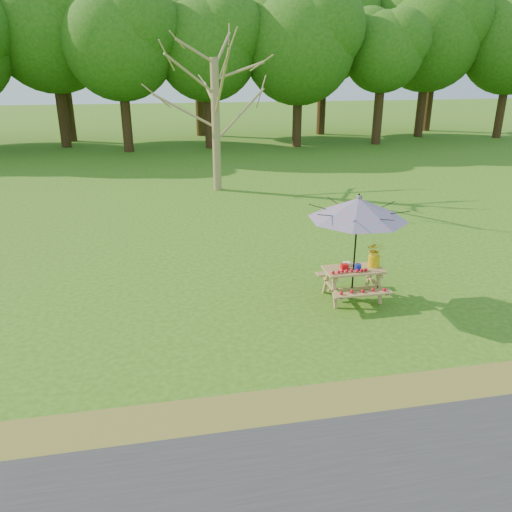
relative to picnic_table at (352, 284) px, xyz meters
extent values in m
plane|color=#336312|center=(-4.97, -0.57, -0.33)|extent=(120.00, 120.00, 0.00)
cube|color=olive|center=(-4.97, -3.37, -0.32)|extent=(120.00, 1.20, 0.01)
cylinder|color=#948151|center=(-1.59, 10.30, 2.10)|extent=(0.38, 0.38, 4.86)
cube|color=olive|center=(0.00, 0.00, 0.32)|extent=(1.20, 0.62, 0.04)
cube|color=olive|center=(0.00, -0.55, 0.03)|extent=(1.20, 0.22, 0.04)
cube|color=olive|center=(0.00, 0.55, 0.03)|extent=(1.20, 0.22, 0.04)
cylinder|color=black|center=(0.00, 0.00, 0.80)|extent=(0.04, 0.04, 2.25)
cone|color=teal|center=(0.00, 0.00, 1.62)|extent=(2.51, 2.51, 0.43)
sphere|color=teal|center=(0.00, 0.00, 1.86)|extent=(0.08, 0.08, 0.08)
cube|color=red|center=(-0.19, 0.04, 0.39)|extent=(0.14, 0.12, 0.10)
cylinder|color=#162EB5|center=(0.06, -0.08, 0.41)|extent=(0.13, 0.13, 0.13)
cube|color=white|center=(-0.06, 0.21, 0.38)|extent=(0.13, 0.13, 0.07)
cylinder|color=#E2B30B|center=(0.46, 0.06, 0.46)|extent=(0.24, 0.24, 0.24)
imported|color=yellow|center=(0.46, 0.06, 0.70)|extent=(0.40, 0.37, 0.36)
camera|label=1|loc=(-3.78, -8.92, 4.26)|focal=35.00mm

